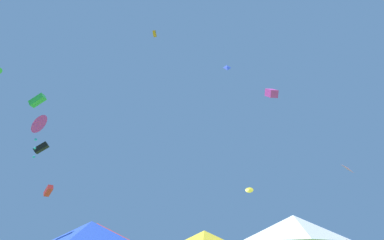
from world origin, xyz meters
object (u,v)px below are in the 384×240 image
(canopy_tent_red, at_px, (96,233))
(kite_green_box, at_px, (37,100))
(canopy_tent_yellow, at_px, (204,239))
(canopy_tent_blue, at_px, (90,233))
(kite_orange_box, at_px, (155,34))
(kite_pink_diamond, at_px, (348,168))
(kite_magenta_box, at_px, (271,93))
(kite_yellow_delta, at_px, (249,190))
(canopy_tent_white, at_px, (295,228))
(kite_red_box, at_px, (48,191))
(kite_magenta_delta, at_px, (38,124))
(kite_black_box, at_px, (41,148))
(kite_blue_diamond, at_px, (227,67))

(canopy_tent_red, bearing_deg, kite_green_box, -120.61)
(canopy_tent_yellow, height_order, kite_green_box, kite_green_box)
(canopy_tent_blue, distance_m, kite_orange_box, 27.53)
(kite_pink_diamond, xyz_separation_m, kite_orange_box, (-21.41, -5.67, 15.54))
(canopy_tent_red, xyz_separation_m, kite_magenta_box, (10.86, 0.60, 8.88))
(canopy_tent_yellow, relative_size, kite_pink_diamond, 2.49)
(kite_yellow_delta, height_order, kite_magenta_box, kite_magenta_box)
(canopy_tent_white, distance_m, kite_pink_diamond, 25.13)
(kite_red_box, xyz_separation_m, kite_magenta_box, (20.73, -10.61, 4.22))
(canopy_tent_yellow, bearing_deg, kite_magenta_delta, -171.99)
(canopy_tent_red, relative_size, kite_green_box, 3.86)
(canopy_tent_red, height_order, kite_black_box, kite_black_box)
(kite_yellow_delta, bearing_deg, canopy_tent_blue, -114.79)
(kite_yellow_delta, xyz_separation_m, kite_pink_diamond, (11.04, 0.44, 2.26))
(kite_black_box, bearing_deg, kite_orange_box, 11.37)
(canopy_tent_yellow, bearing_deg, kite_red_box, 147.19)
(canopy_tent_blue, xyz_separation_m, canopy_tent_red, (-1.29, 3.89, 0.23))
(canopy_tent_white, bearing_deg, canopy_tent_red, 154.90)
(canopy_tent_white, bearing_deg, kite_blue_diamond, 93.51)
(canopy_tent_blue, relative_size, kite_orange_box, 4.04)
(kite_blue_diamond, bearing_deg, kite_pink_diamond, 2.03)
(kite_green_box, distance_m, kite_yellow_delta, 23.84)
(canopy_tent_yellow, relative_size, kite_red_box, 2.39)
(canopy_tent_blue, height_order, kite_magenta_delta, kite_magenta_delta)
(canopy_tent_yellow, relative_size, kite_black_box, 2.19)
(canopy_tent_yellow, height_order, canopy_tent_blue, canopy_tent_blue)
(canopy_tent_white, distance_m, kite_green_box, 14.12)
(kite_magenta_delta, bearing_deg, kite_blue_diamond, 51.05)
(canopy_tent_white, distance_m, kite_orange_box, 29.59)
(canopy_tent_white, height_order, canopy_tent_red, canopy_tent_red)
(canopy_tent_red, distance_m, kite_yellow_delta, 19.70)
(canopy_tent_blue, distance_m, kite_yellow_delta, 22.45)
(canopy_tent_blue, xyz_separation_m, kite_green_box, (-3.76, -0.28, 6.66))
(kite_yellow_delta, xyz_separation_m, kite_magenta_delta, (-14.96, -16.45, 1.31))
(kite_red_box, bearing_deg, kite_magenta_delta, -65.72)
(canopy_tent_yellow, distance_m, canopy_tent_white, 6.81)
(kite_blue_diamond, relative_size, kite_black_box, 0.71)
(kite_orange_box, height_order, kite_red_box, kite_orange_box)
(canopy_tent_yellow, bearing_deg, kite_pink_diamond, 45.13)
(kite_blue_diamond, bearing_deg, kite_magenta_delta, -128.95)
(kite_orange_box, relative_size, kite_black_box, 0.56)
(kite_pink_diamond, height_order, kite_orange_box, kite_orange_box)
(kite_red_box, bearing_deg, canopy_tent_white, -38.66)
(kite_pink_diamond, distance_m, kite_magenta_box, 18.98)
(kite_pink_diamond, bearing_deg, kite_orange_box, -165.15)
(canopy_tent_white, distance_m, kite_red_box, 25.91)
(canopy_tent_yellow, bearing_deg, kite_black_box, 154.33)
(kite_red_box, xyz_separation_m, kite_black_box, (-0.05, -2.60, 3.63))
(kite_black_box, bearing_deg, kite_magenta_box, -21.09)
(canopy_tent_red, xyz_separation_m, kite_black_box, (-9.92, 8.62, 8.30))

